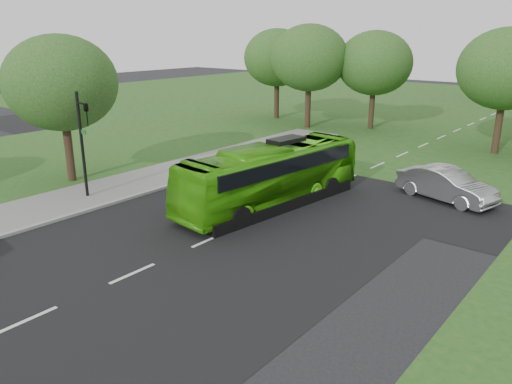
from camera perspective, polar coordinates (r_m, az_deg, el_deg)
ground at (r=20.14m, az=-9.40°, el=-7.21°), size 160.00×160.00×0.00m
street_surfaces at (r=38.42m, az=16.31°, el=4.45°), size 120.00×120.00×0.15m
tree_park_a at (r=46.25m, az=6.11°, el=14.98°), size 6.91×6.91×9.18m
tree_park_b at (r=46.55m, az=13.42°, el=14.13°), size 6.59×6.59×8.63m
tree_park_c at (r=39.64m, az=26.74°, el=12.44°), size 6.65×6.65×8.83m
tree_park_f at (r=51.36m, az=2.42°, el=15.08°), size 6.61×6.61×8.83m
tree_side_near at (r=30.72m, az=-21.38°, el=11.50°), size 6.31×6.31×8.39m
bus at (r=25.15m, az=1.73°, el=1.91°), size 3.80×11.33×3.09m
sedan at (r=27.83m, az=20.91°, el=0.80°), size 5.48×3.10×1.71m
traffic_light at (r=27.07m, az=-19.15°, el=5.89°), size 0.91×0.27×5.62m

